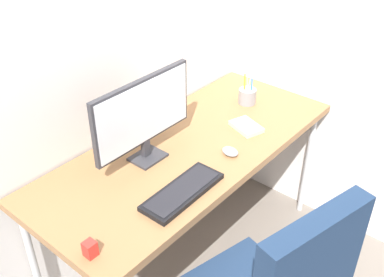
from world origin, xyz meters
name	(u,v)px	position (x,y,z in m)	size (l,w,h in m)	color
ground_plane	(190,256)	(0.00, 0.00, 0.00)	(8.00, 8.00, 0.00)	slate
desk	(189,154)	(0.00, 0.00, 0.70)	(1.59, 0.66, 0.75)	#996B42
monitor	(144,114)	(-0.20, 0.09, 0.97)	(0.54, 0.12, 0.39)	#333338
keyboard	(183,191)	(-0.28, -0.20, 0.76)	(0.38, 0.15, 0.02)	black
mouse	(230,151)	(0.07, -0.19, 0.76)	(0.06, 0.08, 0.03)	#9EA0A5
pen_holder	(247,96)	(0.53, 0.03, 0.79)	(0.10, 0.10, 0.17)	gray
notebook	(246,127)	(0.30, -0.12, 0.76)	(0.11, 0.16, 0.02)	beige
desk_clamp_accessory	(90,249)	(-0.73, -0.18, 0.78)	(0.04, 0.04, 0.06)	red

